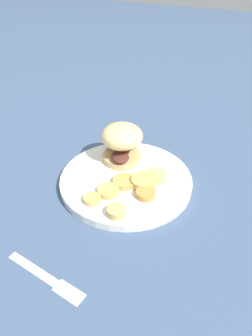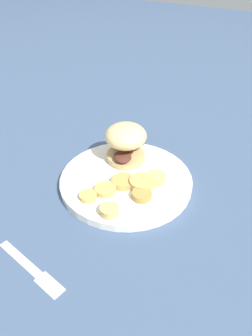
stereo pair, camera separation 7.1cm
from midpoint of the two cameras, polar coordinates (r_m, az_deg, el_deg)
name	(u,v)px [view 2 (the right image)]	position (r m, az deg, el deg)	size (l,w,h in m)	color
ground_plane	(126,184)	(0.74, 2.76, -2.82)	(4.00, 4.00, 0.00)	#3D5170
dinner_plate	(126,180)	(0.73, 2.78, -2.19)	(0.29, 0.29, 0.02)	white
sandwich	(126,141)	(0.76, 2.68, 4.60)	(0.13, 0.11, 0.09)	tan
potato_round_0	(109,210)	(0.64, 0.29, -7.49)	(0.04, 0.04, 0.01)	#DBB766
potato_round_1	(105,189)	(0.69, -0.65, -3.83)	(0.05, 0.05, 0.01)	tan
potato_round_2	(156,178)	(0.72, 8.02, -1.82)	(0.05, 0.05, 0.02)	#DBB766
potato_round_3	(142,183)	(0.70, 5.68, -2.67)	(0.05, 0.05, 0.02)	tan
potato_round_4	(88,196)	(0.67, -3.61, -4.99)	(0.04, 0.04, 0.01)	tan
potato_round_5	(123,181)	(0.71, 2.39, -2.44)	(0.05, 0.05, 0.01)	tan
potato_round_6	(142,195)	(0.68, 5.83, -4.79)	(0.04, 0.04, 0.01)	#BC8942
fork	(31,268)	(0.60, -12.89, -16.73)	(0.05, 0.16, 0.00)	silver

